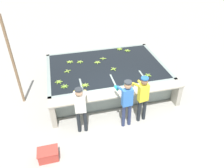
{
  "coord_description": "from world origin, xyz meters",
  "views": [
    {
      "loc": [
        -1.65,
        -5.22,
        5.04
      ],
      "look_at": [
        0.0,
        1.12,
        0.6
      ],
      "focal_mm": 35.0,
      "sensor_mm": 36.0,
      "label": 1
    }
  ],
  "objects_px": {
    "worker_1": "(127,99)",
    "worker_0": "(80,106)",
    "banana_bunch_floating_11": "(70,62)",
    "banana_bunch_floating_9": "(127,51)",
    "banana_bunch_floating_1": "(148,75)",
    "support_post_left": "(13,63)",
    "banana_bunch_floating_6": "(64,86)",
    "banana_bunch_floating_8": "(59,82)",
    "knife_0": "(130,92)",
    "banana_bunch_ledge_0": "(143,88)",
    "worker_2": "(143,95)",
    "banana_bunch_floating_10": "(67,71)",
    "banana_bunch_floating_5": "(103,58)",
    "banana_bunch_floating_4": "(113,69)",
    "banana_bunch_floating_7": "(80,62)",
    "crate": "(48,154)",
    "banana_bunch_floating_0": "(85,85)",
    "banana_bunch_floating_2": "(97,62)",
    "banana_bunch_floating_3": "(119,49)"
  },
  "relations": [
    {
      "from": "knife_0",
      "to": "banana_bunch_floating_7",
      "type": "bearing_deg",
      "value": 117.89
    },
    {
      "from": "banana_bunch_floating_4",
      "to": "banana_bunch_floating_10",
      "type": "xyz_separation_m",
      "value": [
        -1.7,
        0.28,
        0.0
      ]
    },
    {
      "from": "banana_bunch_floating_4",
      "to": "crate",
      "type": "distance_m",
      "value": 3.86
    },
    {
      "from": "banana_bunch_floating_2",
      "to": "knife_0",
      "type": "height_order",
      "value": "banana_bunch_floating_2"
    },
    {
      "from": "worker_0",
      "to": "worker_2",
      "type": "relative_size",
      "value": 0.97
    },
    {
      "from": "banana_bunch_floating_9",
      "to": "banana_bunch_ledge_0",
      "type": "xyz_separation_m",
      "value": [
        -0.37,
        -2.85,
        0.0
      ]
    },
    {
      "from": "banana_bunch_floating_6",
      "to": "banana_bunch_floating_11",
      "type": "relative_size",
      "value": 1.0
    },
    {
      "from": "banana_bunch_floating_3",
      "to": "banana_bunch_floating_7",
      "type": "distance_m",
      "value": 2.02
    },
    {
      "from": "worker_2",
      "to": "banana_bunch_floating_8",
      "type": "bearing_deg",
      "value": 147.32
    },
    {
      "from": "banana_bunch_floating_1",
      "to": "banana_bunch_ledge_0",
      "type": "height_order",
      "value": "banana_bunch_ledge_0"
    },
    {
      "from": "banana_bunch_floating_8",
      "to": "knife_0",
      "type": "bearing_deg",
      "value": -28.03
    },
    {
      "from": "banana_bunch_floating_3",
      "to": "knife_0",
      "type": "xyz_separation_m",
      "value": [
        -0.59,
        -3.19,
        -0.01
      ]
    },
    {
      "from": "banana_bunch_floating_2",
      "to": "banana_bunch_floating_10",
      "type": "height_order",
      "value": "same"
    },
    {
      "from": "banana_bunch_floating_6",
      "to": "banana_bunch_floating_8",
      "type": "relative_size",
      "value": 1.0
    },
    {
      "from": "banana_bunch_floating_8",
      "to": "knife_0",
      "type": "relative_size",
      "value": 0.8
    },
    {
      "from": "banana_bunch_floating_11",
      "to": "banana_bunch_floating_9",
      "type": "bearing_deg",
      "value": 9.08
    },
    {
      "from": "banana_bunch_floating_0",
      "to": "banana_bunch_floating_10",
      "type": "xyz_separation_m",
      "value": [
        -0.5,
        1.08,
        0.0
      ]
    },
    {
      "from": "banana_bunch_floating_1",
      "to": "support_post_left",
      "type": "relative_size",
      "value": 0.09
    },
    {
      "from": "banana_bunch_floating_6",
      "to": "banana_bunch_floating_8",
      "type": "xyz_separation_m",
      "value": [
        -0.17,
        0.33,
        0.0
      ]
    },
    {
      "from": "banana_bunch_floating_10",
      "to": "support_post_left",
      "type": "height_order",
      "value": "support_post_left"
    },
    {
      "from": "banana_bunch_floating_6",
      "to": "banana_bunch_floating_2",
      "type": "bearing_deg",
      "value": 44.42
    },
    {
      "from": "worker_2",
      "to": "banana_bunch_floating_1",
      "type": "distance_m",
      "value": 1.4
    },
    {
      "from": "banana_bunch_floating_5",
      "to": "banana_bunch_floating_6",
      "type": "height_order",
      "value": "same"
    },
    {
      "from": "banana_bunch_floating_1",
      "to": "knife_0",
      "type": "bearing_deg",
      "value": -140.34
    },
    {
      "from": "banana_bunch_floating_8",
      "to": "banana_bunch_floating_10",
      "type": "bearing_deg",
      "value": 61.53
    },
    {
      "from": "banana_bunch_floating_0",
      "to": "banana_bunch_floating_4",
      "type": "relative_size",
      "value": 1.02
    },
    {
      "from": "banana_bunch_floating_7",
      "to": "banana_bunch_floating_8",
      "type": "height_order",
      "value": "same"
    },
    {
      "from": "banana_bunch_floating_5",
      "to": "banana_bunch_floating_9",
      "type": "distance_m",
      "value": 1.29
    },
    {
      "from": "banana_bunch_floating_4",
      "to": "banana_bunch_floating_8",
      "type": "height_order",
      "value": "same"
    },
    {
      "from": "banana_bunch_floating_11",
      "to": "banana_bunch_floating_2",
      "type": "bearing_deg",
      "value": -16.83
    },
    {
      "from": "banana_bunch_floating_0",
      "to": "knife_0",
      "type": "distance_m",
      "value": 1.53
    },
    {
      "from": "banana_bunch_floating_1",
      "to": "banana_bunch_floating_7",
      "type": "bearing_deg",
      "value": 143.98
    },
    {
      "from": "banana_bunch_floating_8",
      "to": "support_post_left",
      "type": "relative_size",
      "value": 0.09
    },
    {
      "from": "banana_bunch_floating_11",
      "to": "crate",
      "type": "xyz_separation_m",
      "value": [
        -1.02,
        -3.8,
        -0.71
      ]
    },
    {
      "from": "crate",
      "to": "banana_bunch_floating_10",
      "type": "bearing_deg",
      "value": 74.33
    },
    {
      "from": "banana_bunch_floating_5",
      "to": "banana_bunch_ledge_0",
      "type": "height_order",
      "value": "banana_bunch_ledge_0"
    },
    {
      "from": "crate",
      "to": "banana_bunch_floating_3",
      "type": "bearing_deg",
      "value": 53.56
    },
    {
      "from": "worker_2",
      "to": "banana_bunch_floating_11",
      "type": "height_order",
      "value": "worker_2"
    },
    {
      "from": "banana_bunch_floating_11",
      "to": "banana_bunch_ledge_0",
      "type": "height_order",
      "value": "banana_bunch_ledge_0"
    },
    {
      "from": "banana_bunch_floating_2",
      "to": "banana_bunch_ledge_0",
      "type": "xyz_separation_m",
      "value": [
        1.12,
        -2.12,
        0.0
      ]
    },
    {
      "from": "banana_bunch_ledge_0",
      "to": "knife_0",
      "type": "relative_size",
      "value": 0.8
    },
    {
      "from": "banana_bunch_floating_11",
      "to": "banana_bunch_floating_8",
      "type": "bearing_deg",
      "value": -110.49
    },
    {
      "from": "banana_bunch_floating_5",
      "to": "worker_0",
      "type": "bearing_deg",
      "value": -114.44
    },
    {
      "from": "banana_bunch_floating_5",
      "to": "banana_bunch_floating_1",
      "type": "bearing_deg",
      "value": -52.55
    },
    {
      "from": "worker_2",
      "to": "banana_bunch_floating_8",
      "type": "xyz_separation_m",
      "value": [
        -2.47,
        1.58,
        -0.12
      ]
    },
    {
      "from": "banana_bunch_floating_5",
      "to": "banana_bunch_floating_11",
      "type": "bearing_deg",
      "value": 177.61
    },
    {
      "from": "banana_bunch_floating_5",
      "to": "banana_bunch_floating_9",
      "type": "bearing_deg",
      "value": 21.07
    },
    {
      "from": "banana_bunch_floating_0",
      "to": "banana_bunch_floating_6",
      "type": "bearing_deg",
      "value": 171.89
    },
    {
      "from": "worker_1",
      "to": "worker_0",
      "type": "bearing_deg",
      "value": 175.9
    },
    {
      "from": "banana_bunch_floating_4",
      "to": "knife_0",
      "type": "bearing_deg",
      "value": -85.02
    }
  ]
}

